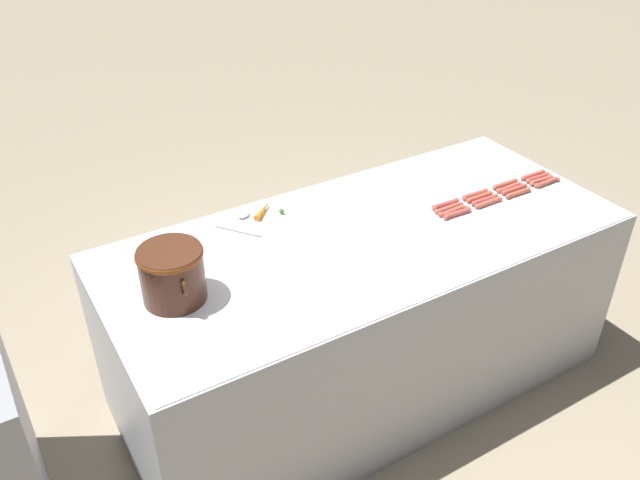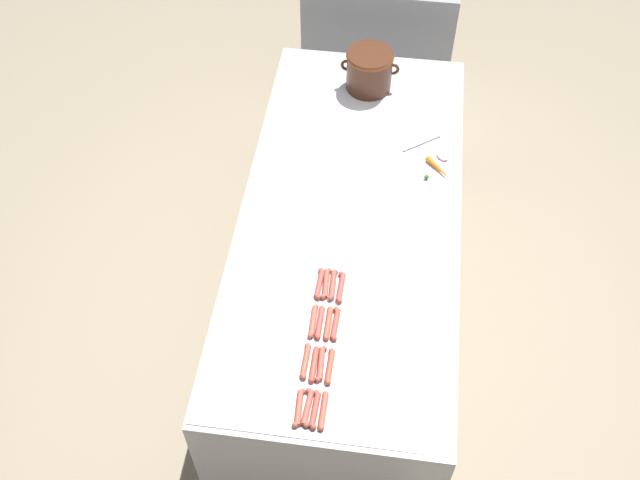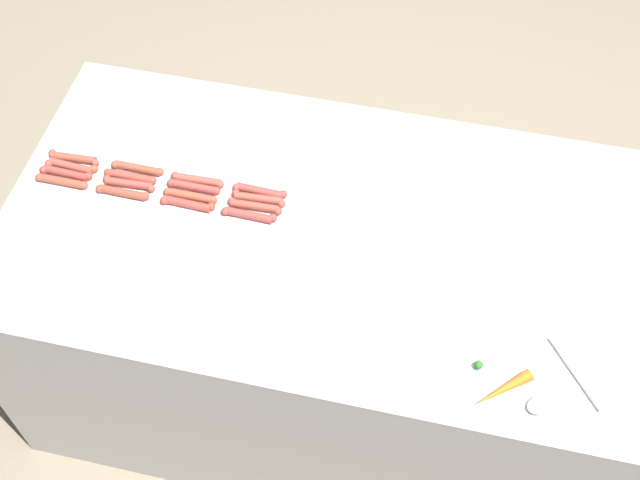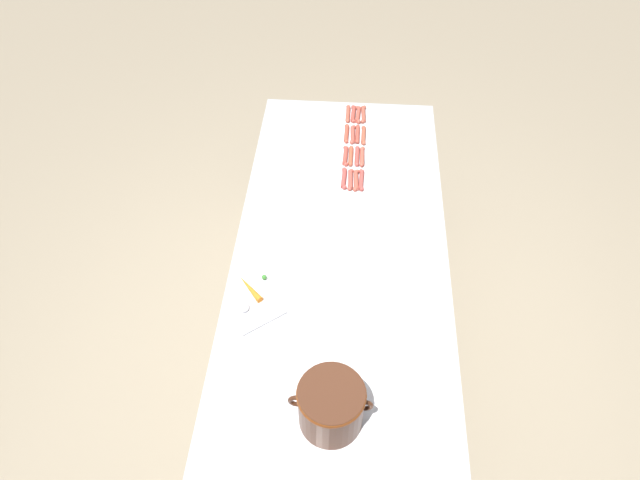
% 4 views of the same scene
% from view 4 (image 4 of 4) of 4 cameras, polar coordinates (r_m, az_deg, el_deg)
% --- Properties ---
extents(ground_plane, '(20.00, 20.00, 0.00)m').
position_cam_4_polar(ground_plane, '(3.43, 1.72, -10.10)').
color(ground_plane, gray).
extents(griddle_counter, '(1.01, 2.31, 0.89)m').
position_cam_4_polar(griddle_counter, '(3.06, 1.90, -5.81)').
color(griddle_counter, '#ADAFB5').
rests_on(griddle_counter, ground_plane).
extents(hot_dog_0, '(0.03, 0.16, 0.02)m').
position_cam_4_polar(hot_dog_0, '(3.46, 4.40, 12.48)').
color(hot_dog_0, '#AB503E').
rests_on(hot_dog_0, griddle_counter).
extents(hot_dog_1, '(0.03, 0.16, 0.02)m').
position_cam_4_polar(hot_dog_1, '(3.31, 4.40, 10.44)').
color(hot_dog_1, '#AB513B').
rests_on(hot_dog_1, griddle_counter).
extents(hot_dog_2, '(0.03, 0.16, 0.02)m').
position_cam_4_polar(hot_dog_2, '(3.16, 4.26, 8.35)').
color(hot_dog_2, '#B55241').
rests_on(hot_dog_2, griddle_counter).
extents(hot_dog_3, '(0.03, 0.16, 0.02)m').
position_cam_4_polar(hot_dog_3, '(3.02, 4.17, 6.03)').
color(hot_dog_3, '#AC4740').
rests_on(hot_dog_3, griddle_counter).
extents(hot_dog_4, '(0.03, 0.16, 0.02)m').
position_cam_4_polar(hot_dog_4, '(3.46, 3.85, 12.46)').
color(hot_dog_4, '#B35141').
rests_on(hot_dog_4, griddle_counter).
extents(hot_dog_5, '(0.02, 0.16, 0.02)m').
position_cam_4_polar(hot_dog_5, '(3.31, 3.79, 10.58)').
color(hot_dog_5, '#AE4A3C').
rests_on(hot_dog_5, griddle_counter).
extents(hot_dog_6, '(0.03, 0.16, 0.02)m').
position_cam_4_polar(hot_dog_6, '(3.16, 3.75, 8.41)').
color(hot_dog_6, '#B14840').
rests_on(hot_dog_6, griddle_counter).
extents(hot_dog_7, '(0.03, 0.16, 0.02)m').
position_cam_4_polar(hot_dog_7, '(3.01, 3.65, 6.01)').
color(hot_dog_7, '#B0503F').
rests_on(hot_dog_7, griddle_counter).
extents(hot_dog_8, '(0.03, 0.16, 0.02)m').
position_cam_4_polar(hot_dog_8, '(3.46, 3.37, 12.53)').
color(hot_dog_8, '#AB483C').
rests_on(hot_dog_8, griddle_counter).
extents(hot_dog_9, '(0.03, 0.16, 0.02)m').
position_cam_4_polar(hot_dog_9, '(3.31, 3.31, 10.54)').
color(hot_dog_9, '#B05041').
rests_on(hot_dog_9, griddle_counter).
extents(hot_dog_10, '(0.03, 0.16, 0.02)m').
position_cam_4_polar(hot_dog_10, '(3.16, 3.12, 8.44)').
color(hot_dog_10, '#B45238').
rests_on(hot_dog_10, griddle_counter).
extents(hot_dog_11, '(0.03, 0.16, 0.02)m').
position_cam_4_polar(hot_dog_11, '(3.02, 3.08, 6.09)').
color(hot_dog_11, '#B04D40').
rests_on(hot_dog_11, griddle_counter).
extents(hot_dog_12, '(0.03, 0.16, 0.02)m').
position_cam_4_polar(hot_dog_12, '(3.46, 2.83, 12.56)').
color(hot_dog_12, '#B8513E').
rests_on(hot_dog_12, griddle_counter).
extents(hot_dog_13, '(0.03, 0.16, 0.02)m').
position_cam_4_polar(hot_dog_13, '(3.31, 2.68, 10.64)').
color(hot_dog_13, '#B44C39').
rests_on(hot_dog_13, griddle_counter).
extents(hot_dog_14, '(0.03, 0.16, 0.02)m').
position_cam_4_polar(hot_dog_14, '(3.16, 2.57, 8.45)').
color(hot_dog_14, '#B6473B').
rests_on(hot_dog_14, griddle_counter).
extents(hot_dog_15, '(0.03, 0.16, 0.02)m').
position_cam_4_polar(hot_dog_15, '(3.02, 2.42, 6.22)').
color(hot_dog_15, '#B04640').
rests_on(hot_dog_15, griddle_counter).
extents(bean_pot, '(0.31, 0.25, 0.22)m').
position_cam_4_polar(bean_pot, '(2.13, 1.06, -16.19)').
color(bean_pot, '#472616').
rests_on(bean_pot, griddle_counter).
extents(serving_spoon, '(0.24, 0.19, 0.02)m').
position_cam_4_polar(serving_spoon, '(2.49, -7.04, -7.16)').
color(serving_spoon, '#B7B7BC').
rests_on(serving_spoon, griddle_counter).
extents(carrot, '(0.14, 0.15, 0.03)m').
position_cam_4_polar(carrot, '(2.55, -7.00, -4.72)').
color(carrot, orange).
rests_on(carrot, griddle_counter).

